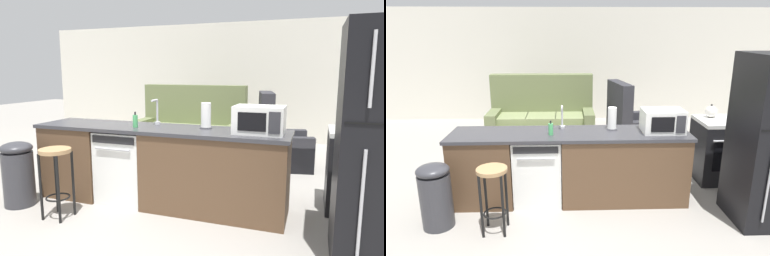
# 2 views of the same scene
# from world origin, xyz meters

# --- Properties ---
(ground_plane) EXTENTS (24.00, 24.00, 0.00)m
(ground_plane) POSITION_xyz_m (0.00, 0.00, 0.00)
(ground_plane) COLOR gray
(wall_back) EXTENTS (10.00, 0.06, 2.60)m
(wall_back) POSITION_xyz_m (0.30, 4.20, 1.30)
(wall_back) COLOR silver
(wall_back) RESTS_ON ground_plane
(kitchen_counter) EXTENTS (2.94, 0.66, 0.90)m
(kitchen_counter) POSITION_xyz_m (0.24, 0.00, 0.42)
(kitchen_counter) COLOR brown
(kitchen_counter) RESTS_ON ground_plane
(dishwasher) EXTENTS (0.58, 0.61, 0.84)m
(dishwasher) POSITION_xyz_m (-0.25, -0.00, 0.42)
(dishwasher) COLOR white
(dishwasher) RESTS_ON ground_plane
(stove_range) EXTENTS (0.76, 0.68, 0.90)m
(stove_range) POSITION_xyz_m (2.35, 0.55, 0.45)
(stove_range) COLOR black
(stove_range) RESTS_ON ground_plane
(microwave) EXTENTS (0.50, 0.37, 0.28)m
(microwave) POSITION_xyz_m (1.29, -0.00, 1.04)
(microwave) COLOR white
(microwave) RESTS_ON kitchen_counter
(sink_faucet) EXTENTS (0.07, 0.18, 0.30)m
(sink_faucet) POSITION_xyz_m (0.05, 0.19, 1.03)
(sink_faucet) COLOR silver
(sink_faucet) RESTS_ON kitchen_counter
(paper_towel_roll) EXTENTS (0.14, 0.14, 0.28)m
(paper_towel_roll) POSITION_xyz_m (0.68, 0.13, 1.04)
(paper_towel_roll) COLOR #4C4C51
(paper_towel_roll) RESTS_ON kitchen_counter
(soap_bottle) EXTENTS (0.06, 0.06, 0.18)m
(soap_bottle) POSITION_xyz_m (-0.08, -0.09, 0.97)
(soap_bottle) COLOR #4CB266
(soap_bottle) RESTS_ON kitchen_counter
(kettle) EXTENTS (0.21, 0.17, 0.19)m
(kettle) POSITION_xyz_m (2.18, 0.68, 0.99)
(kettle) COLOR silver
(kettle) RESTS_ON stove_range
(bar_stool) EXTENTS (0.32, 0.32, 0.74)m
(bar_stool) POSITION_xyz_m (-0.67, -0.71, 0.54)
(bar_stool) COLOR tan
(bar_stool) RESTS_ON ground_plane
(trash_bin) EXTENTS (0.35, 0.35, 0.74)m
(trash_bin) POSITION_xyz_m (-1.33, -0.59, 0.38)
(trash_bin) COLOR #333338
(trash_bin) RESTS_ON ground_plane
(couch) EXTENTS (2.00, 0.90, 1.27)m
(couch) POSITION_xyz_m (-0.37, 2.51, 0.39)
(couch) COLOR #667047
(couch) RESTS_ON ground_plane
(armchair) EXTENTS (0.96, 0.99, 1.20)m
(armchair) POSITION_xyz_m (1.28, 2.10, 0.35)
(armchair) COLOR #2D2D33
(armchair) RESTS_ON ground_plane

